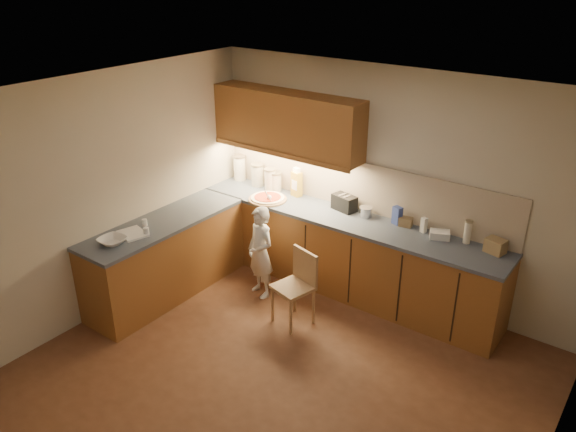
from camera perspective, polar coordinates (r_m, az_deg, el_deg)
The scene contains 24 objects.
room at distance 4.59m, azimuth -0.82°, elevation 0.15°, with size 4.54×4.50×2.62m.
l_counter at distance 6.52m, azimuth -0.62°, elevation -3.90°, with size 3.77×2.62×0.92m.
backsplash at distance 6.50m, azimuth 7.15°, elevation 3.09°, with size 3.75×0.02×0.58m, color #B8A78F.
upper_cabinets at distance 6.63m, azimuth -0.12°, elevation 9.54°, with size 1.95×0.36×0.73m.
pizza_on_board at distance 6.79m, azimuth -2.08°, elevation 1.80°, with size 0.46×0.46×0.19m.
child at distance 6.39m, azimuth -2.82°, elevation -3.71°, with size 0.40×0.26×1.09m, color white.
wooden_chair at distance 5.96m, azimuth 0.99°, elevation -6.73°, with size 0.45×0.45×0.82m.
mixing_bowl at distance 6.02m, azimuth -17.41°, elevation -2.42°, with size 0.27×0.27×0.07m, color white.
canister_a at distance 7.41m, azimuth -4.94°, elevation 4.92°, with size 0.17×0.17×0.33m.
canister_b at distance 7.20m, azimuth -3.12°, elevation 4.21°, with size 0.17×0.17×0.29m.
canister_c at distance 7.05m, azimuth -1.82°, elevation 3.75°, with size 0.15×0.15×0.28m.
canister_d at distance 7.04m, azimuth -1.23°, elevation 3.54°, with size 0.15×0.15×0.24m.
oil_jug at distance 6.86m, azimuth 0.87°, elevation 3.37°, with size 0.14×0.12×0.36m.
toaster at distance 6.52m, azimuth 5.74°, elevation 1.36°, with size 0.31×0.22×0.19m.
steel_pot at distance 6.40m, azimuth 7.91°, elevation 0.42°, with size 0.15×0.15×0.12m.
blue_box at distance 6.26m, azimuth 11.03°, elevation 0.05°, with size 0.10×0.07×0.20m, color #324597.
card_box_a at distance 6.25m, azimuth 11.87°, elevation -0.59°, with size 0.14×0.10×0.10m, color #957850.
white_bottle at distance 6.14m, azimuth 13.64°, elevation -0.90°, with size 0.05×0.05×0.16m, color silver.
flat_pack at distance 6.07m, azimuth 15.16°, elevation -1.84°, with size 0.20×0.14×0.08m, color white.
tall_jar at distance 6.01m, azimuth 17.79°, elevation -1.52°, with size 0.08×0.08×0.25m.
card_box_b at distance 5.93m, azimuth 20.33°, elevation -2.86°, with size 0.19×0.15×0.15m, color #9A7F53.
dough_cloth at distance 6.17m, azimuth -15.51°, elevation -1.73°, with size 0.31×0.24×0.02m, color white.
spice_jar_a at distance 6.32m, azimuth -14.36°, elevation -0.65°, with size 0.06×0.06×0.08m, color white.
spice_jar_b at distance 6.11m, azimuth -14.21°, elevation -1.53°, with size 0.06×0.06×0.08m, color silver.
Camera 1 is at (2.52, -3.32, 3.58)m, focal length 35.00 mm.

